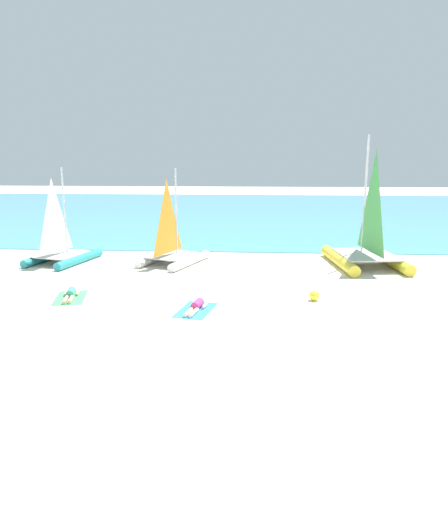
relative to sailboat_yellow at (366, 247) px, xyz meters
The scene contains 10 objects.
ground_plane 6.84m from the sailboat_yellow, behind, with size 120.00×120.00×0.00m, color silver.
ocean_water 23.78m from the sailboat_yellow, 106.41° to the left, with size 120.00×40.00×0.05m, color #4C9EB7.
sailboat_yellow is the anchor object (origin of this frame).
sailboat_teal 15.18m from the sailboat_yellow, behind, with size 3.11×4.08×4.74m.
sailboat_white 9.55m from the sailboat_yellow, behind, with size 3.45×4.20×4.71m.
towel_left 13.88m from the sailboat_yellow, 153.79° to the right, with size 1.10×1.90×0.01m, color #4CB266.
sunbather_left 13.85m from the sailboat_yellow, 154.06° to the right, with size 0.74×1.56×0.30m.
towel_right 10.45m from the sailboat_yellow, 135.89° to the right, with size 1.10×1.90×0.01m, color #338CD8.
sunbather_right 10.39m from the sailboat_yellow, 136.10° to the right, with size 0.71×1.56×0.30m.
beach_ball 6.70m from the sailboat_yellow, 118.69° to the right, with size 0.39×0.39×0.39m, color yellow.
Camera 1 is at (1.25, -13.49, 5.25)m, focal length 32.48 mm.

